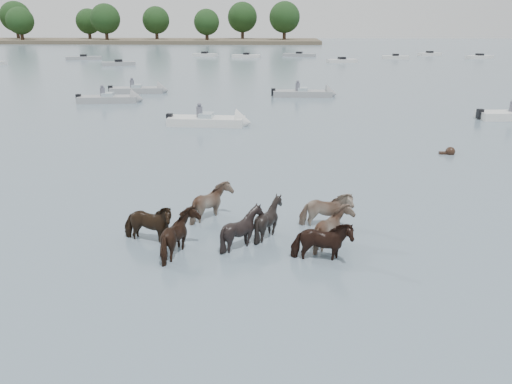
{
  "coord_description": "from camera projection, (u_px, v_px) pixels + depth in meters",
  "views": [
    {
      "loc": [
        -0.11,
        -10.51,
        5.78
      ],
      "look_at": [
        -0.88,
        3.54,
        1.1
      ],
      "focal_mm": 35.75,
      "sensor_mm": 36.0,
      "label": 1
    }
  ],
  "objects": [
    {
      "name": "ground",
      "position": [
        285.0,
        286.0,
        11.78
      ],
      "size": [
        400.0,
        400.0,
        0.0
      ],
      "primitive_type": "plane",
      "color": "slate",
      "rests_on": "ground"
    },
    {
      "name": "shoreline",
      "position": [
        59.0,
        41.0,
        157.37
      ],
      "size": [
        160.0,
        30.0,
        1.0
      ],
      "primitive_type": "cube",
      "color": "#4C4233",
      "rests_on": "ground"
    },
    {
      "name": "motorboat_a",
      "position": [
        118.0,
        99.0,
        38.95
      ],
      "size": [
        5.14,
        2.26,
        1.92
      ],
      "rotation": [
        0.0,
        0.0,
        0.14
      ],
      "color": "gray",
      "rests_on": "ground"
    },
    {
      "name": "treeline",
      "position": [
        71.0,
        19.0,
        155.63
      ],
      "size": [
        147.77,
        23.34,
        12.4
      ],
      "color": "#382619",
      "rests_on": "ground"
    },
    {
      "name": "motorboat_b",
      "position": [
        219.0,
        122.0,
        30.14
      ],
      "size": [
        5.12,
        1.82,
        1.92
      ],
      "rotation": [
        0.0,
        0.0,
        -0.05
      ],
      "color": "silver",
      "rests_on": "ground"
    },
    {
      "name": "swimming_pony",
      "position": [
        449.0,
        152.0,
        23.57
      ],
      "size": [
        0.72,
        0.44,
        0.44
      ],
      "color": "black",
      "rests_on": "ground"
    },
    {
      "name": "motorboat_c",
      "position": [
        311.0,
        94.0,
        41.97
      ],
      "size": [
        5.42,
        1.69,
        1.92
      ],
      "rotation": [
        0.0,
        0.0,
        0.02
      ],
      "color": "gray",
      "rests_on": "ground"
    },
    {
      "name": "motorboat_f",
      "position": [
        146.0,
        90.0,
        44.14
      ],
      "size": [
        5.22,
        2.22,
        1.92
      ],
      "rotation": [
        0.0,
        0.0,
        0.13
      ],
      "color": "gray",
      "rests_on": "ground"
    },
    {
      "name": "pony_herd",
      "position": [
        250.0,
        226.0,
        14.09
      ],
      "size": [
        6.64,
        4.09,
        1.37
      ],
      "color": "black",
      "rests_on": "ground"
    },
    {
      "name": "distant_flotilla",
      "position": [
        299.0,
        59.0,
        82.44
      ],
      "size": [
        102.86,
        28.51,
        0.93
      ],
      "color": "silver",
      "rests_on": "ground"
    }
  ]
}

